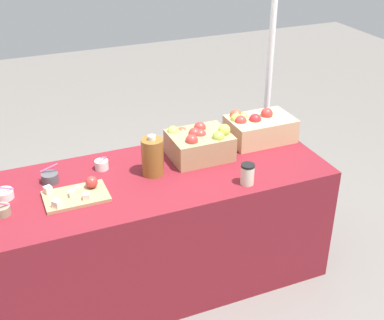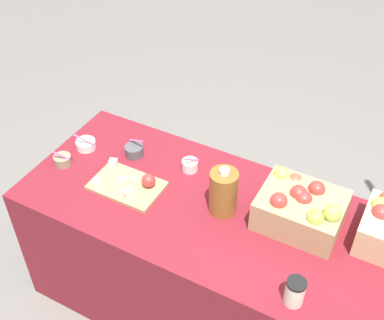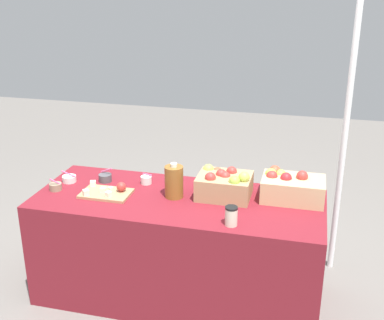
{
  "view_description": "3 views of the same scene",
  "coord_description": "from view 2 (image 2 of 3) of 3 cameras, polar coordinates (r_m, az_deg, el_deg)",
  "views": [
    {
      "loc": [
        -0.8,
        -2.38,
        2.2
      ],
      "look_at": [
        0.18,
        -0.03,
        0.81
      ],
      "focal_mm": 48.53,
      "sensor_mm": 36.0,
      "label": 1
    },
    {
      "loc": [
        0.58,
        -1.39,
        2.35
      ],
      "look_at": [
        -0.18,
        0.01,
        0.98
      ],
      "focal_mm": 46.95,
      "sensor_mm": 36.0,
      "label": 2
    },
    {
      "loc": [
        0.81,
        -2.81,
        2.11
      ],
      "look_at": [
        0.09,
        0.02,
        1.01
      ],
      "focal_mm": 45.89,
      "sensor_mm": 36.0,
      "label": 3
    }
  ],
  "objects": [
    {
      "name": "ground_plane",
      "position": [
        2.79,
        3.26,
        -16.58
      ],
      "size": [
        10.0,
        10.0,
        0.0
      ],
      "primitive_type": "plane",
      "color": "slate"
    },
    {
      "name": "table",
      "position": [
        2.49,
        3.59,
        -12.0
      ],
      "size": [
        1.9,
        0.76,
        0.74
      ],
      "primitive_type": "cube",
      "color": "maroon",
      "rests_on": "ground_plane"
    },
    {
      "name": "apple_crate_middle",
      "position": [
        2.16,
        12.39,
        -5.36
      ],
      "size": [
        0.35,
        0.28,
        0.21
      ],
      "color": "tan",
      "rests_on": "table"
    },
    {
      "name": "cutting_board_front",
      "position": [
        2.33,
        -7.19,
        -2.74
      ],
      "size": [
        0.33,
        0.21,
        0.08
      ],
      "color": "tan",
      "rests_on": "table"
    },
    {
      "name": "sample_bowl_near",
      "position": [
        2.58,
        -11.97,
        1.76
      ],
      "size": [
        0.1,
        0.1,
        0.1
      ],
      "color": "silver",
      "rests_on": "table"
    },
    {
      "name": "sample_bowl_mid",
      "position": [
        2.49,
        -6.59,
        1.07
      ],
      "size": [
        0.1,
        0.09,
        0.11
      ],
      "color": "#4C4C51",
      "rests_on": "table"
    },
    {
      "name": "sample_bowl_far",
      "position": [
        2.51,
        -14.49,
        0.0
      ],
      "size": [
        0.08,
        0.08,
        0.1
      ],
      "color": "gray",
      "rests_on": "table"
    },
    {
      "name": "sample_bowl_extra",
      "position": [
        2.39,
        -0.24,
        -0.58
      ],
      "size": [
        0.08,
        0.08,
        0.1
      ],
      "color": "silver",
      "rests_on": "table"
    },
    {
      "name": "cider_jug",
      "position": [
        2.15,
        3.58,
        -3.63
      ],
      "size": [
        0.12,
        0.12,
        0.24
      ],
      "color": "brown",
      "rests_on": "table"
    },
    {
      "name": "coffee_cup",
      "position": [
        1.92,
        11.6,
        -14.45
      ],
      "size": [
        0.07,
        0.07,
        0.12
      ],
      "color": "beige",
      "rests_on": "table"
    }
  ]
}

